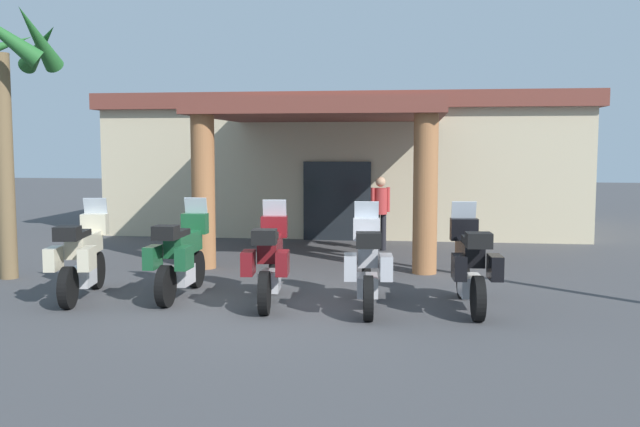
% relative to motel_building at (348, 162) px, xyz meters
% --- Properties ---
extents(ground_plane, '(80.00, 80.00, 0.00)m').
position_rel_motel_building_xyz_m(ground_plane, '(0.09, -10.96, -2.03)').
color(ground_plane, '#424244').
extents(motel_building, '(13.84, 12.05, 3.95)m').
position_rel_motel_building_xyz_m(motel_building, '(0.00, 0.00, 0.00)').
color(motel_building, beige).
rests_on(motel_building, ground_plane).
extents(motorcycle_cream, '(0.89, 2.20, 1.61)m').
position_rel_motel_building_xyz_m(motorcycle_cream, '(-3.07, -10.92, -1.33)').
color(motorcycle_cream, black).
rests_on(motorcycle_cream, ground_plane).
extents(motorcycle_green, '(0.71, 2.21, 1.61)m').
position_rel_motel_building_xyz_m(motorcycle_green, '(-1.49, -10.55, -1.33)').
color(motorcycle_green, black).
rests_on(motorcycle_green, ground_plane).
extents(motorcycle_maroon, '(0.79, 2.21, 1.61)m').
position_rel_motel_building_xyz_m(motorcycle_maroon, '(0.08, -10.80, -1.33)').
color(motorcycle_maroon, black).
rests_on(motorcycle_maroon, ground_plane).
extents(motorcycle_silver, '(0.77, 2.21, 1.61)m').
position_rel_motel_building_xyz_m(motorcycle_silver, '(1.66, -10.91, -1.33)').
color(motorcycle_silver, black).
rests_on(motorcycle_silver, ground_plane).
extents(motorcycle_black, '(0.74, 2.21, 1.61)m').
position_rel_motel_building_xyz_m(motorcycle_black, '(3.23, -10.67, -1.33)').
color(motorcycle_black, black).
rests_on(motorcycle_black, ground_plane).
extents(pedestrian, '(0.44, 0.36, 1.78)m').
position_rel_motel_building_xyz_m(pedestrian, '(1.37, -4.80, -0.99)').
color(pedestrian, black).
rests_on(pedestrian, ground_plane).
extents(palm_tree_roadside, '(2.36, 2.41, 5.10)m').
position_rel_motel_building_xyz_m(palm_tree_roadside, '(-5.34, -9.51, 1.76)').
color(palm_tree_roadside, brown).
rests_on(palm_tree_roadside, ground_plane).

